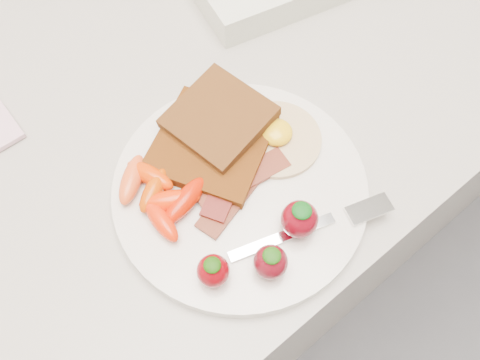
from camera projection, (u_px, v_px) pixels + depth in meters
counter at (194, 237)px, 0.96m from camera, size 2.00×0.60×0.90m
plate at (240, 188)px, 0.50m from camera, size 0.27×0.27×0.02m
toast_lower at (211, 144)px, 0.51m from camera, size 0.16×0.16×0.01m
toast_upper at (219, 117)px, 0.51m from camera, size 0.11×0.11×0.02m
fried_egg at (276, 137)px, 0.51m from camera, size 0.12×0.12×0.02m
bacon_strips at (236, 183)px, 0.49m from camera, size 0.12×0.08×0.01m
baby_carrots at (159, 194)px, 0.48m from camera, size 0.09×0.11×0.02m
strawberries at (269, 245)px, 0.44m from camera, size 0.13×0.06×0.05m
fork at (322, 224)px, 0.47m from camera, size 0.17×0.07×0.00m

